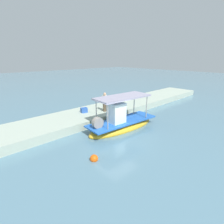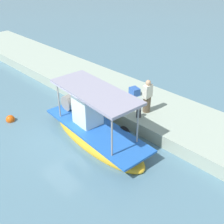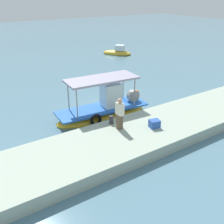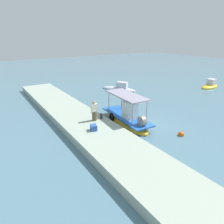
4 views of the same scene
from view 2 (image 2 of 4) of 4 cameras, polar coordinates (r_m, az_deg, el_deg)
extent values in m
plane|color=slate|center=(13.45, -9.15, -4.46)|extent=(120.00, 120.00, 0.00)
cube|color=#A4B2A1|center=(15.68, 3.14, 2.72)|extent=(36.00, 3.83, 0.63)
ellipsoid|color=gold|center=(12.85, -3.27, -5.37)|extent=(6.16, 2.28, 0.90)
cube|color=blue|center=(12.56, -3.33, -3.52)|extent=(5.92, 2.26, 0.10)
cube|color=white|center=(12.59, -5.10, 0.46)|extent=(1.17, 1.08, 1.59)
cylinder|color=gray|center=(13.20, -10.95, 2.27)|extent=(0.07, 0.07, 1.90)
cylinder|color=gray|center=(13.83, -6.05, 4.06)|extent=(0.07, 0.07, 1.90)
cylinder|color=gray|center=(10.46, -0.02, -5.35)|extent=(0.07, 0.07, 1.90)
cylinder|color=gray|center=(11.24, 5.35, -2.65)|extent=(0.07, 0.07, 1.90)
cube|color=#9B96AC|center=(11.60, -3.61, 4.30)|extent=(4.49, 2.12, 0.12)
torus|color=black|center=(12.61, 2.63, -4.48)|extent=(0.75, 0.24, 0.74)
cylinder|color=gray|center=(14.00, -9.10, 1.89)|extent=(0.82, 0.41, 0.80)
cylinder|color=brown|center=(13.73, 7.19, 1.57)|extent=(0.38, 0.38, 0.79)
cube|color=silver|center=(13.39, 7.39, 4.28)|extent=(0.27, 0.48, 0.65)
sphere|color=tan|center=(13.20, 7.52, 6.05)|extent=(0.26, 0.26, 0.26)
cylinder|color=#2D2D33|center=(13.30, 5.54, -0.17)|extent=(0.24, 0.24, 0.46)
cube|color=#2C57AD|center=(15.37, 4.68, 4.26)|extent=(0.63, 0.55, 0.42)
sphere|color=#ED5810|center=(15.12, -20.29, -1.44)|extent=(0.45, 0.45, 0.45)
camera|label=1|loc=(17.46, -52.53, 11.71)|focal=28.33mm
camera|label=3|loc=(19.81, 48.97, 20.21)|focal=42.39mm
camera|label=4|loc=(26.95, -6.94, 29.49)|focal=32.44mm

